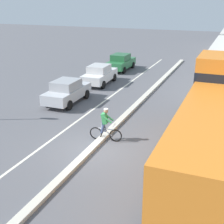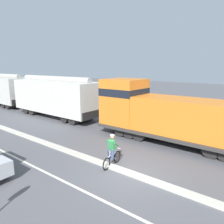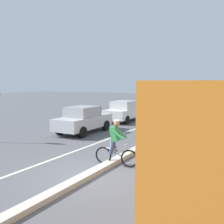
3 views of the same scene
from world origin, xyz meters
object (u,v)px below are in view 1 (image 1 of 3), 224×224
at_px(cyclist, 105,125).
at_px(parked_car_green, 121,62).
at_px(locomotive, 218,127).
at_px(parked_car_white, 100,74).
at_px(parked_car_silver, 67,91).

bearing_deg(cyclist, parked_car_green, 107.73).
relative_size(parked_car_green, cyclist, 2.46).
height_order(locomotive, parked_car_green, locomotive).
bearing_deg(parked_car_white, cyclist, -64.40).
relative_size(parked_car_white, cyclist, 2.48).
height_order(locomotive, cyclist, locomotive).
xyz_separation_m(locomotive, cyclist, (-5.34, 0.58, -0.98)).
bearing_deg(parked_car_white, parked_car_silver, -90.16).
relative_size(locomotive, cyclist, 6.77).
xyz_separation_m(parked_car_silver, parked_car_green, (-0.19, 11.08, 0.00)).
xyz_separation_m(parked_car_white, parked_car_green, (-0.21, 5.65, 0.00)).
distance_m(parked_car_silver, parked_car_white, 5.42).
distance_m(parked_car_white, parked_car_green, 5.66).
xyz_separation_m(parked_car_silver, parked_car_white, (0.02, 5.42, 0.00)).
xyz_separation_m(parked_car_white, cyclist, (4.81, -10.04, 0.00)).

